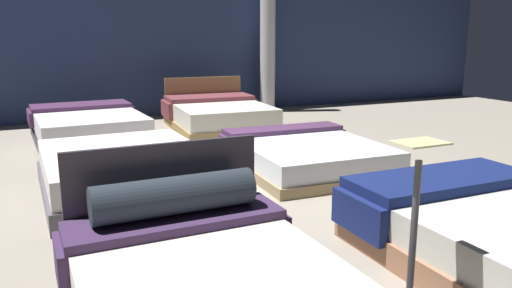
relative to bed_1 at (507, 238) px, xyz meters
The scene contains 9 objects.
ground_plane 3.18m from the bed_1, 110.43° to the left, with size 18.00×18.00×0.02m, color gray.
showroom_back_wall 8.09m from the bed_1, 98.02° to the left, with size 18.00×0.06×3.50m, color navy.
bed_1 is the anchor object (origin of this frame).
bed_2 3.63m from the bed_1, 126.69° to the left, with size 1.68×2.00×0.46m.
bed_3 2.92m from the bed_1, 88.85° to the left, with size 1.77×2.00×0.41m.
bed_4 6.25m from the bed_1, 110.73° to the left, with size 1.72×2.22×0.51m.
bed_5 5.97m from the bed_1, 89.86° to the left, with size 1.76×2.19×0.84m.
price_sign 1.15m from the bed_1, 167.10° to the right, with size 0.28×0.24×1.08m.
support_pillar 7.79m from the bed_1, 77.11° to the left, with size 0.32×0.32×3.50m, color silver.
Camera 1 is at (-1.90, -5.25, 1.65)m, focal length 34.91 mm.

